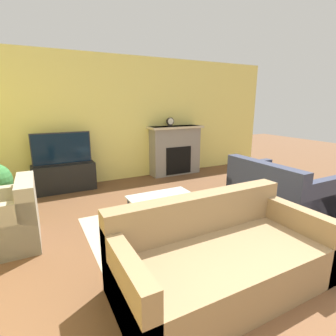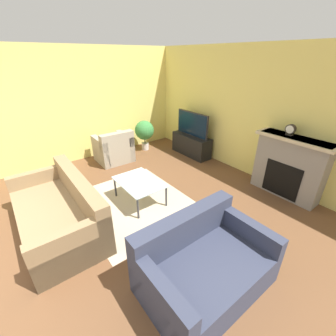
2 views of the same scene
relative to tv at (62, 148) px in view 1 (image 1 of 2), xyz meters
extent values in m
cube|color=#EADB72|center=(1.11, 0.31, 0.49)|extent=(8.32, 0.06, 2.70)
cube|color=#B7A88E|center=(1.06, -2.41, -0.86)|extent=(2.13, 1.87, 0.00)
cube|color=gray|center=(2.57, 0.11, -0.27)|extent=(1.22, 0.36, 1.17)
cube|color=black|center=(2.57, -0.08, -0.49)|extent=(0.67, 0.01, 0.66)
cube|color=beige|center=(2.57, 0.08, 0.29)|extent=(1.34, 0.42, 0.05)
cube|color=black|center=(0.00, 0.00, -0.58)|extent=(1.16, 0.40, 0.55)
cube|color=#232328|center=(0.00, 0.00, 0.00)|extent=(1.08, 0.05, 0.62)
cube|color=black|center=(0.00, -0.02, 0.00)|extent=(1.04, 0.01, 0.58)
cube|color=#8C704C|center=(0.95, -3.70, -0.65)|extent=(2.02, 0.99, 0.42)
cube|color=#8C704C|center=(0.95, -3.30, -0.24)|extent=(2.02, 0.20, 0.40)
cube|color=#8C704C|center=(0.01, -3.70, -0.53)|extent=(0.14, 0.99, 0.66)
cube|color=#8C704C|center=(1.89, -3.70, -0.53)|extent=(0.14, 0.99, 0.66)
cube|color=#33384C|center=(3.04, -2.58, -0.65)|extent=(0.98, 1.48, 0.42)
cube|color=#33384C|center=(2.65, -2.58, -0.24)|extent=(0.20, 1.48, 0.40)
cube|color=#33384C|center=(3.04, -3.25, -0.53)|extent=(0.98, 0.14, 0.66)
cube|color=#33384C|center=(3.04, -1.91, -0.53)|extent=(0.98, 0.14, 0.66)
cube|color=#9E937F|center=(-0.93, -1.86, -0.65)|extent=(0.80, 0.84, 0.42)
cube|color=#9E937F|center=(-0.63, -1.86, -0.24)|extent=(0.21, 0.83, 0.40)
cube|color=#9E937F|center=(-0.92, -1.51, -0.53)|extent=(0.79, 0.15, 0.66)
cylinder|color=#333338|center=(0.63, -2.57, -0.66)|extent=(0.04, 0.04, 0.40)
cylinder|color=#333338|center=(1.49, -2.57, -0.66)|extent=(0.04, 0.04, 0.40)
cylinder|color=#333338|center=(0.63, -1.98, -0.66)|extent=(0.04, 0.04, 0.40)
cylinder|color=#333338|center=(1.49, -1.98, -0.66)|extent=(0.04, 0.04, 0.40)
cube|color=silver|center=(1.06, -2.28, -0.45)|extent=(0.93, 0.67, 0.02)
cube|color=#28231E|center=(2.43, 0.11, 0.33)|extent=(0.12, 0.07, 0.03)
cylinder|color=#28231E|center=(2.43, 0.11, 0.43)|extent=(0.17, 0.07, 0.17)
cylinder|color=white|center=(2.43, 0.07, 0.43)|extent=(0.14, 0.00, 0.14)
camera|label=1|loc=(-0.50, -5.37, 0.87)|focal=28.00mm
camera|label=2|loc=(4.18, -4.01, 1.62)|focal=24.00mm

